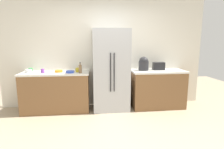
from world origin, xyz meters
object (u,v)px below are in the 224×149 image
at_px(bowl_b, 70,72).
at_px(bowl_c, 59,71).
at_px(rice_cooker, 144,64).
at_px(cup_c, 31,70).
at_px(bowl_a, 29,71).
at_px(cup_b, 78,70).
at_px(refrigerator, 111,70).
at_px(bottle_a, 80,69).
at_px(toaster, 159,66).
at_px(cup_a, 43,71).

height_order(bowl_b, bowl_c, same).
distance_m(rice_cooker, cup_c, 2.67).
bearing_deg(bowl_c, bowl_a, 176.05).
height_order(cup_b, bowl_a, cup_b).
bearing_deg(cup_c, bowl_a, -90.69).
xyz_separation_m(cup_b, bowl_b, (-0.16, -0.09, -0.02)).
bearing_deg(bowl_b, rice_cooker, 5.65).
bearing_deg(bowl_b, cup_c, 162.23).
bearing_deg(cup_b, bowl_c, 177.02).
bearing_deg(refrigerator, bowl_a, 178.54).
bearing_deg(bowl_b, cup_b, 28.51).
distance_m(bottle_a, cup_b, 0.18).
xyz_separation_m(cup_c, bowl_a, (-0.00, -0.14, -0.01)).
bearing_deg(cup_b, refrigerator, 1.58).
distance_m(toaster, rice_cooker, 0.39).
distance_m(refrigerator, rice_cooker, 0.81).
bearing_deg(rice_cooker, bowl_c, -178.25).
bearing_deg(bowl_b, bowl_c, 157.31).
bearing_deg(refrigerator, rice_cooker, 4.41).
xyz_separation_m(rice_cooker, bowl_a, (-2.66, -0.01, -0.13)).
xyz_separation_m(refrigerator, bowl_c, (-1.19, 0.00, -0.00)).
relative_size(toaster, cup_b, 2.85).
xyz_separation_m(bottle_a, bowl_b, (-0.23, 0.07, -0.07)).
bearing_deg(rice_cooker, cup_c, 177.24).
relative_size(bottle_a, bowl_c, 1.39).
bearing_deg(cup_c, toaster, -1.96).
height_order(toaster, bowl_b, toaster).
bearing_deg(refrigerator, toaster, 4.14).
height_order(refrigerator, cup_b, refrigerator).
distance_m(toaster, cup_a, 2.71).
height_order(rice_cooker, cup_a, rice_cooker).
bearing_deg(cup_c, cup_b, -10.92).
distance_m(bottle_a, bowl_a, 1.19).
bearing_deg(bowl_a, bowl_c, -3.95).
height_order(rice_cooker, bottle_a, rice_cooker).
bearing_deg(toaster, refrigerator, -175.86).
xyz_separation_m(bottle_a, cup_c, (-1.17, 0.37, -0.06)).
bearing_deg(cup_a, rice_cooker, 3.63).
height_order(toaster, cup_b, toaster).
height_order(cup_b, bowl_b, cup_b).
xyz_separation_m(rice_cooker, cup_a, (-2.32, -0.15, -0.11)).
distance_m(toaster, bowl_b, 2.12).
distance_m(cup_c, bowl_a, 0.14).
relative_size(refrigerator, cup_b, 19.61).
bearing_deg(bowl_c, cup_b, -2.98).
bearing_deg(bowl_c, toaster, 2.05).
bearing_deg(toaster, bowl_a, -179.28).
relative_size(toaster, cup_c, 3.12).
bearing_deg(cup_b, bowl_b, -151.49).
distance_m(cup_c, bowl_c, 0.70).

